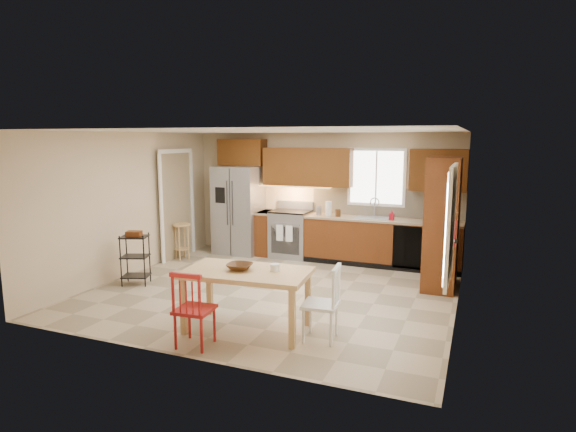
% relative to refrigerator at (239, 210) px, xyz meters
% --- Properties ---
extents(floor, '(5.50, 5.50, 0.00)m').
position_rel_refrigerator_xyz_m(floor, '(1.70, -2.12, -0.91)').
color(floor, tan).
rests_on(floor, ground).
extents(ceiling, '(5.50, 5.00, 0.02)m').
position_rel_refrigerator_xyz_m(ceiling, '(1.70, -2.12, 1.59)').
color(ceiling, silver).
rests_on(ceiling, ground).
extents(wall_back, '(5.50, 0.02, 2.50)m').
position_rel_refrigerator_xyz_m(wall_back, '(1.70, 0.38, 0.34)').
color(wall_back, '#CCB793').
rests_on(wall_back, ground).
extents(wall_front, '(5.50, 0.02, 2.50)m').
position_rel_refrigerator_xyz_m(wall_front, '(1.70, -4.62, 0.34)').
color(wall_front, '#CCB793').
rests_on(wall_front, ground).
extents(wall_left, '(0.02, 5.00, 2.50)m').
position_rel_refrigerator_xyz_m(wall_left, '(-1.05, -2.12, 0.34)').
color(wall_left, '#CCB793').
rests_on(wall_left, ground).
extents(wall_right, '(0.02, 5.00, 2.50)m').
position_rel_refrigerator_xyz_m(wall_right, '(4.45, -2.12, 0.34)').
color(wall_right, '#CCB793').
rests_on(wall_right, ground).
extents(refrigerator, '(0.92, 0.75, 1.82)m').
position_rel_refrigerator_xyz_m(refrigerator, '(0.00, 0.00, 0.00)').
color(refrigerator, gray).
rests_on(refrigerator, floor).
extents(range_stove, '(0.76, 0.63, 0.92)m').
position_rel_refrigerator_xyz_m(range_stove, '(1.15, 0.06, -0.45)').
color(range_stove, gray).
rests_on(range_stove, floor).
extents(base_cabinet_narrow, '(0.30, 0.60, 0.90)m').
position_rel_refrigerator_xyz_m(base_cabinet_narrow, '(0.60, 0.08, -0.46)').
color(base_cabinet_narrow, '#5B2B10').
rests_on(base_cabinet_narrow, floor).
extents(base_cabinet_run, '(2.92, 0.60, 0.90)m').
position_rel_refrigerator_xyz_m(base_cabinet_run, '(2.99, 0.08, -0.46)').
color(base_cabinet_run, '#5B2B10').
rests_on(base_cabinet_run, floor).
extents(dishwasher, '(0.60, 0.02, 0.78)m').
position_rel_refrigerator_xyz_m(dishwasher, '(3.55, -0.22, -0.46)').
color(dishwasher, black).
rests_on(dishwasher, floor).
extents(backsplash, '(2.92, 0.03, 0.55)m').
position_rel_refrigerator_xyz_m(backsplash, '(2.99, 0.36, 0.27)').
color(backsplash, beige).
rests_on(backsplash, wall_back).
extents(upper_over_fridge, '(1.00, 0.35, 0.55)m').
position_rel_refrigerator_xyz_m(upper_over_fridge, '(0.00, 0.20, 1.19)').
color(upper_over_fridge, '#57300E').
rests_on(upper_over_fridge, wall_back).
extents(upper_left_block, '(1.80, 0.35, 0.75)m').
position_rel_refrigerator_xyz_m(upper_left_block, '(1.45, 0.20, 0.92)').
color(upper_left_block, '#57300E').
rests_on(upper_left_block, wall_back).
extents(upper_right_block, '(1.00, 0.35, 0.75)m').
position_rel_refrigerator_xyz_m(upper_right_block, '(3.95, 0.20, 0.92)').
color(upper_right_block, '#57300E').
rests_on(upper_right_block, wall_back).
extents(window_back, '(1.12, 0.04, 1.12)m').
position_rel_refrigerator_xyz_m(window_back, '(2.80, 0.35, 0.74)').
color(window_back, white).
rests_on(window_back, wall_back).
extents(sink, '(0.62, 0.46, 0.16)m').
position_rel_refrigerator_xyz_m(sink, '(2.80, 0.08, -0.05)').
color(sink, gray).
rests_on(sink, base_cabinet_run).
extents(undercab_glow, '(1.60, 0.30, 0.01)m').
position_rel_refrigerator_xyz_m(undercab_glow, '(1.15, 0.17, 0.52)').
color(undercab_glow, '#FFBF66').
rests_on(undercab_glow, wall_back).
extents(soap_bottle, '(0.09, 0.09, 0.19)m').
position_rel_refrigerator_xyz_m(soap_bottle, '(3.18, -0.02, 0.09)').
color(soap_bottle, '#B30C1B').
rests_on(soap_bottle, base_cabinet_run).
extents(paper_towel, '(0.12, 0.12, 0.28)m').
position_rel_refrigerator_xyz_m(paper_towel, '(1.95, 0.03, 0.13)').
color(paper_towel, white).
rests_on(paper_towel, base_cabinet_run).
extents(canister_steel, '(0.11, 0.11, 0.18)m').
position_rel_refrigerator_xyz_m(canister_steel, '(1.75, 0.03, 0.08)').
color(canister_steel, gray).
rests_on(canister_steel, base_cabinet_run).
extents(canister_wood, '(0.10, 0.10, 0.14)m').
position_rel_refrigerator_xyz_m(canister_wood, '(2.15, -0.00, 0.06)').
color(canister_wood, '#512D15').
rests_on(canister_wood, base_cabinet_run).
extents(pantry, '(0.50, 0.95, 2.10)m').
position_rel_refrigerator_xyz_m(pantry, '(4.13, -0.93, 0.14)').
color(pantry, '#5B2B10').
rests_on(pantry, floor).
extents(fire_extinguisher, '(0.12, 0.12, 0.36)m').
position_rel_refrigerator_xyz_m(fire_extinguisher, '(4.33, -1.98, 0.19)').
color(fire_extinguisher, '#B30C1B').
rests_on(fire_extinguisher, wall_right).
extents(window_right, '(0.04, 1.02, 1.32)m').
position_rel_refrigerator_xyz_m(window_right, '(4.38, -3.27, 0.54)').
color(window_right, white).
rests_on(window_right, wall_right).
extents(doorway, '(0.04, 0.95, 2.10)m').
position_rel_refrigerator_xyz_m(doorway, '(-0.97, -0.82, 0.14)').
color(doorway, '#8C7A59').
rests_on(doorway, wall_left).
extents(dining_table, '(1.62, 1.00, 0.76)m').
position_rel_refrigerator_xyz_m(dining_table, '(2.03, -3.66, -0.53)').
color(dining_table, tan).
rests_on(dining_table, floor).
extents(chair_red, '(0.46, 0.46, 0.91)m').
position_rel_refrigerator_xyz_m(chair_red, '(1.68, -4.31, -0.45)').
color(chair_red, '#A21B19').
rests_on(chair_red, floor).
extents(chair_white, '(0.46, 0.46, 0.91)m').
position_rel_refrigerator_xyz_m(chair_white, '(2.98, -3.61, -0.45)').
color(chair_white, white).
rests_on(chair_white, floor).
extents(table_bowl, '(0.34, 0.34, 0.08)m').
position_rel_refrigerator_xyz_m(table_bowl, '(1.93, -3.66, -0.14)').
color(table_bowl, '#512D15').
rests_on(table_bowl, dining_table).
extents(table_jar, '(0.12, 0.12, 0.13)m').
position_rel_refrigerator_xyz_m(table_jar, '(2.37, -3.56, -0.11)').
color(table_jar, white).
rests_on(table_jar, dining_table).
extents(bar_stool, '(0.44, 0.44, 0.72)m').
position_rel_refrigerator_xyz_m(bar_stool, '(-0.80, -0.92, -0.55)').
color(bar_stool, tan).
rests_on(bar_stool, floor).
extents(utility_cart, '(0.51, 0.46, 0.85)m').
position_rel_refrigerator_xyz_m(utility_cart, '(-0.55, -2.63, -0.49)').
color(utility_cart, black).
rests_on(utility_cart, floor).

